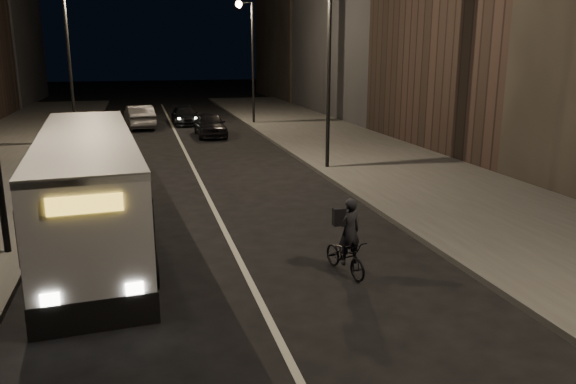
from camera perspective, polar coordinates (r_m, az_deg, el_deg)
ground at (r=12.05m, az=-3.02°, el=-10.76°), size 180.00×180.00×0.00m
sidewalk_right at (r=27.38m, az=8.40°, el=3.54°), size 7.00×70.00×0.16m
streetlight_right_mid at (r=23.92m, az=3.59°, el=14.86°), size 1.20×0.44×8.12m
streetlight_right_far at (r=39.43m, az=-4.00°, el=14.59°), size 1.20×0.44×8.12m
streetlight_left_far at (r=32.85m, az=-20.99°, el=13.80°), size 1.20×0.44×8.12m
city_bus at (r=15.96m, az=-19.55°, el=0.83°), size 3.19×11.13×2.96m
cyclist_on_bicycle at (r=13.10m, az=5.96°, el=-5.76°), size 0.89×1.71×1.88m
car_near at (r=34.42m, az=-7.92°, el=6.81°), size 1.73×4.24×1.44m
car_mid at (r=39.04m, az=-14.87°, el=7.41°), size 2.11×4.83×1.54m
car_far at (r=40.45m, az=-10.42°, el=7.64°), size 1.83×4.26×1.22m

